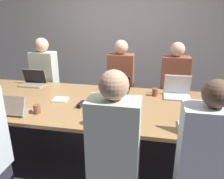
% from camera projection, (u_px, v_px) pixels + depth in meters
% --- Properties ---
extents(ground_plane, '(24.00, 24.00, 0.00)m').
position_uv_depth(ground_plane, '(99.00, 156.00, 2.94)').
color(ground_plane, '#2D2D38').
extents(curtain_wall, '(12.00, 0.06, 2.80)m').
position_uv_depth(curtain_wall, '(122.00, 36.00, 4.27)').
color(curtain_wall, '#BCB7B2').
rests_on(curtain_wall, ground_plane).
extents(conference_table, '(3.76, 1.34, 0.77)m').
position_uv_depth(conference_table, '(98.00, 107.00, 2.70)').
color(conference_table, '#9E7547').
rests_on(conference_table, ground_plane).
extents(laptop_far_left, '(0.36, 0.23, 0.24)m').
position_uv_depth(laptop_far_left, '(33.00, 81.00, 3.33)').
color(laptop_far_left, gray).
rests_on(laptop_far_left, conference_table).
extents(person_far_left, '(0.40, 0.24, 1.45)m').
position_uv_depth(person_far_left, '(45.00, 82.00, 3.70)').
color(person_far_left, '#2D2D38').
rests_on(person_far_left, ground_plane).
extents(laptop_far_center, '(0.32, 0.22, 0.22)m').
position_uv_depth(laptop_far_center, '(118.00, 87.00, 3.06)').
color(laptop_far_center, '#333338').
rests_on(laptop_far_center, conference_table).
extents(person_far_center, '(0.40, 0.24, 1.44)m').
position_uv_depth(person_far_center, '(121.00, 86.00, 3.52)').
color(person_far_center, '#2D2D38').
rests_on(person_far_center, ground_plane).
extents(laptop_near_left, '(0.32, 0.22, 0.21)m').
position_uv_depth(laptop_near_left, '(13.00, 109.00, 2.37)').
color(laptop_near_left, gray).
rests_on(laptop_near_left, conference_table).
extents(cup_near_left, '(0.07, 0.07, 0.10)m').
position_uv_depth(cup_near_left, '(37.00, 109.00, 2.39)').
color(cup_near_left, brown).
rests_on(cup_near_left, conference_table).
extents(laptop_far_right, '(0.34, 0.27, 0.28)m').
position_uv_depth(laptop_far_right, '(177.00, 91.00, 2.87)').
color(laptop_far_right, '#B7B7BC').
rests_on(laptop_far_right, conference_table).
extents(person_far_right, '(0.40, 0.24, 1.43)m').
position_uv_depth(person_far_right, '(173.00, 91.00, 3.32)').
color(person_far_right, '#2D2D38').
rests_on(person_far_right, ground_plane).
extents(cup_far_right, '(0.08, 0.08, 0.10)m').
position_uv_depth(cup_far_right, '(155.00, 92.00, 2.89)').
color(cup_far_right, brown).
rests_on(cup_far_right, conference_table).
extents(laptop_near_right, '(0.35, 0.27, 0.26)m').
position_uv_depth(laptop_near_right, '(199.00, 124.00, 2.01)').
color(laptop_near_right, silver).
rests_on(laptop_near_right, conference_table).
extents(person_near_right, '(0.40, 0.24, 1.42)m').
position_uv_depth(person_near_right, '(203.00, 173.00, 1.63)').
color(person_near_right, '#2D2D38').
rests_on(person_near_right, ground_plane).
extents(laptop_near_midright, '(0.36, 0.22, 0.22)m').
position_uv_depth(laptop_near_midright, '(117.00, 121.00, 2.10)').
color(laptop_near_midright, gray).
rests_on(laptop_near_midright, conference_table).
extents(person_near_midright, '(0.40, 0.24, 1.44)m').
position_uv_depth(person_near_midright, '(114.00, 159.00, 1.75)').
color(person_near_midright, '#2D2D38').
rests_on(person_near_midright, ground_plane).
extents(cup_near_midright, '(0.09, 0.09, 0.10)m').
position_uv_depth(cup_near_midright, '(91.00, 120.00, 2.16)').
color(cup_near_midright, red).
rests_on(cup_near_midright, conference_table).
extents(stapler, '(0.06, 0.15, 0.05)m').
position_uv_depth(stapler, '(81.00, 104.00, 2.58)').
color(stapler, black).
rests_on(stapler, conference_table).
extents(notebook, '(0.20, 0.18, 0.02)m').
position_uv_depth(notebook, '(60.00, 100.00, 2.76)').
color(notebook, silver).
rests_on(notebook, conference_table).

